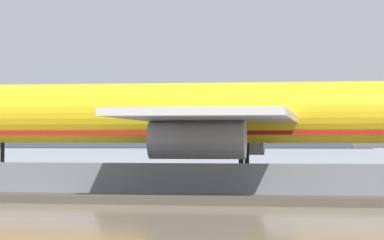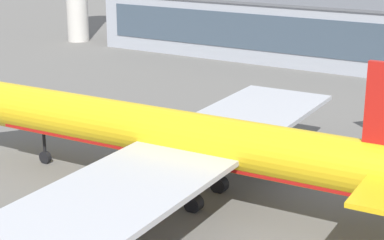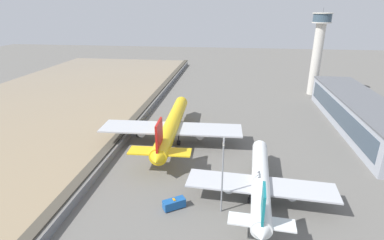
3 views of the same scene
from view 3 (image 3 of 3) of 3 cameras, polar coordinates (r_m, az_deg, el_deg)
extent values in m
plane|color=#66635E|center=(108.42, -3.24, -3.25)|extent=(500.00, 500.00, 0.00)
cube|color=#474238|center=(113.73, -13.45, -2.49)|extent=(320.00, 3.00, 0.50)
cube|color=slate|center=(111.88, -11.34, -2.20)|extent=(280.00, 0.08, 2.35)
cylinder|color=slate|center=(202.85, -2.59, 8.63)|extent=(0.10, 0.10, 2.35)
cylinder|color=slate|center=(111.88, -11.34, -2.20)|extent=(0.10, 0.10, 2.35)
cylinder|color=yellow|center=(103.67, -3.79, -0.74)|extent=(49.68, 6.77, 5.02)
cone|color=yellow|center=(128.06, -1.94, 3.57)|extent=(3.43, 4.88, 4.77)
cone|color=yellow|center=(80.39, -6.75, -7.60)|extent=(3.42, 4.63, 4.52)
cube|color=#232D3D|center=(124.70, -2.14, 3.38)|extent=(2.91, 4.36, 1.51)
cube|color=red|center=(104.19, -3.77, -1.44)|extent=(42.22, 5.50, 0.90)
cube|color=#B7BABF|center=(104.19, -10.46, -1.31)|extent=(11.73, 24.15, 0.50)
cube|color=#B7BABF|center=(100.45, 2.71, -1.83)|extent=(11.73, 24.15, 0.50)
cylinder|color=#B7BABF|center=(105.64, -9.20, -1.87)|extent=(7.03, 3.00, 2.76)
cylinder|color=#B7BABF|center=(102.55, 1.68, -2.31)|extent=(7.03, 3.00, 2.76)
cube|color=red|center=(81.99, -6.27, -3.08)|extent=(7.45, 0.86, 8.53)
cube|color=yellow|center=(84.92, -9.05, -5.80)|extent=(5.26, 8.89, 0.40)
cube|color=yellow|center=(83.26, -3.19, -6.13)|extent=(5.26, 8.89, 0.40)
cylinder|color=black|center=(121.09, -2.45, 0.53)|extent=(0.35, 0.35, 2.93)
cylinder|color=black|center=(121.61, -2.44, -0.12)|extent=(1.42, 0.60, 1.40)
cylinder|color=black|center=(102.53, -5.49, -3.46)|extent=(0.40, 0.40, 2.93)
cylinder|color=black|center=(103.14, -5.47, -4.20)|extent=(1.65, 1.19, 1.62)
cylinder|color=black|center=(101.70, -2.57, -3.59)|extent=(0.40, 0.40, 2.93)
cylinder|color=black|center=(102.32, -2.56, -4.34)|extent=(1.65, 1.19, 1.62)
cylinder|color=white|center=(75.55, 12.90, -10.93)|extent=(36.57, 6.68, 4.19)
cone|color=white|center=(92.60, 12.78, -4.68)|extent=(2.99, 4.16, 3.98)
cone|color=white|center=(59.91, 13.09, -20.63)|extent=(2.98, 3.95, 3.77)
cube|color=#232D3D|center=(90.02, 12.82, -5.09)|extent=(2.54, 3.71, 1.26)
cube|color=#14707A|center=(76.16, 12.83, -11.67)|extent=(31.07, 5.47, 0.75)
cube|color=#B7BABF|center=(74.36, 6.02, -11.51)|extent=(9.18, 17.97, 0.42)
cube|color=#B7BABF|center=(75.24, 19.68, -12.34)|extent=(9.18, 17.97, 0.42)
cylinder|color=#B7BABF|center=(75.93, 7.14, -12.03)|extent=(5.24, 2.65, 2.30)
cylinder|color=#B7BABF|center=(76.65, 18.39, -12.71)|extent=(5.24, 2.65, 2.30)
cube|color=#14707A|center=(59.92, 13.38, -15.51)|extent=(5.48, 0.88, 7.12)
cube|color=white|center=(62.15, 9.98, -18.20)|extent=(4.07, 6.64, 0.34)
cube|color=white|center=(62.54, 16.16, -18.53)|extent=(4.07, 6.64, 0.34)
cylinder|color=black|center=(88.22, 12.64, -8.46)|extent=(0.29, 0.29, 2.45)
cylinder|color=black|center=(88.82, 12.58, -9.15)|extent=(1.20, 0.54, 1.17)
cylinder|color=black|center=(75.14, 10.98, -13.99)|extent=(0.34, 0.34, 2.45)
cylinder|color=black|center=(75.84, 10.92, -14.75)|extent=(1.41, 1.03, 1.35)
cylinder|color=black|center=(75.36, 14.43, -14.20)|extent=(0.34, 0.34, 2.45)
cylinder|color=black|center=(76.06, 14.34, -14.95)|extent=(1.41, 1.03, 1.35)
cube|color=#1E2328|center=(110.87, -9.90, -2.56)|extent=(3.44, 2.17, 1.11)
cube|color=#283847|center=(110.24, -10.02, -2.25)|extent=(1.34, 1.47, 0.50)
cylinder|color=black|center=(109.93, -9.81, -2.99)|extent=(0.73, 0.35, 0.70)
cylinder|color=black|center=(110.54, -10.44, -2.89)|extent=(0.73, 0.35, 0.70)
cylinder|color=black|center=(111.53, -9.34, -2.60)|extent=(0.73, 0.35, 0.70)
cylinder|color=black|center=(112.13, -9.96, -2.50)|extent=(0.73, 0.35, 0.70)
cube|color=#19519E|center=(72.43, -3.43, -15.61)|extent=(4.63, 5.49, 2.07)
cube|color=#283847|center=(71.68, -4.82, -15.72)|extent=(2.29, 2.06, 0.83)
cube|color=orange|center=(71.77, -3.45, -14.89)|extent=(1.15, 1.00, 0.16)
cylinder|color=black|center=(71.79, -4.35, -16.87)|extent=(0.65, 0.82, 0.84)
cylinder|color=black|center=(73.17, -4.92, -16.06)|extent=(0.65, 0.82, 0.84)
cylinder|color=black|center=(72.76, -1.90, -16.23)|extent=(0.65, 0.82, 0.84)
cylinder|color=black|center=(74.12, -2.51, -15.44)|extent=(0.65, 0.82, 0.84)
cylinder|color=beige|center=(170.21, 22.57, 10.53)|extent=(4.89, 4.89, 36.36)
cylinder|color=beige|center=(168.36, 23.47, 16.68)|extent=(9.28, 9.28, 0.50)
cylinder|color=#384C5B|center=(168.28, 23.58, 17.42)|extent=(8.82, 8.82, 3.91)
cylinder|color=beige|center=(168.22, 23.69, 18.14)|extent=(9.75, 9.75, 0.40)
cylinder|color=#333338|center=(168.20, 23.77, 18.62)|extent=(0.12, 0.12, 2.40)
cube|color=#9EA3AD|center=(130.36, 29.34, 0.92)|extent=(75.71, 16.62, 11.42)
cube|color=#3D4C5B|center=(127.25, 25.90, 1.36)|extent=(69.65, 0.16, 6.85)
cube|color=#5B5E63|center=(128.72, 29.81, 3.41)|extent=(76.31, 17.22, 0.50)
cylinder|color=gray|center=(67.32, 5.80, -10.76)|extent=(0.36, 0.36, 18.21)
cube|color=gray|center=(63.14, 6.09, -3.91)|extent=(3.20, 0.24, 0.24)
cube|color=silver|center=(64.36, 6.11, -3.70)|extent=(0.60, 0.40, 0.44)
cube|color=silver|center=(62.18, 6.04, -4.62)|extent=(0.60, 0.40, 0.44)
camera|label=1|loc=(130.67, -38.98, -2.00)|focal=85.00mm
camera|label=2|loc=(94.58, -39.82, 4.69)|focal=60.00mm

